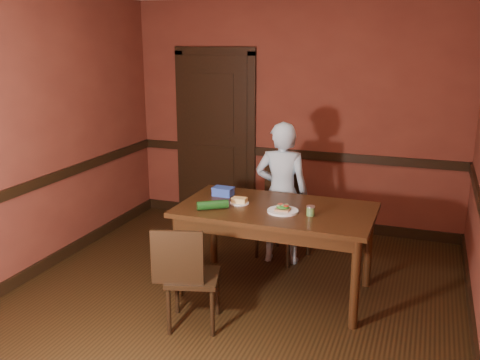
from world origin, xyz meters
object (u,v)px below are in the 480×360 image
Objects in this scene: dining_table at (275,250)px; sauce_jar at (311,211)px; cheese_saucer at (239,201)px; chair_far at (283,213)px; food_tub at (223,191)px; chair_near at (193,275)px; person at (282,193)px; sandwich_plate at (283,210)px.

dining_table is 20.29× the size of sauce_jar.
sauce_jar reaches higher than cheese_saucer.
sauce_jar is (0.48, -0.90, 0.36)m from chair_far.
dining_table is at bearing -15.13° from food_tub.
dining_table is 0.55m from cheese_saucer.
chair_far is (-0.14, 0.79, 0.08)m from dining_table.
chair_far is 1.13× the size of chair_near.
chair_far is at bearing -94.06° from person.
chair_far is 0.98m from sandwich_plate.
food_tub is at bearing -98.33° from chair_near.
chair_near is (-0.45, -0.79, 0.03)m from dining_table.
food_tub is (-0.13, 0.97, 0.42)m from chair_near.
chair_far reaches higher than food_tub.
person is 0.93m from sauce_jar.
cheese_saucer reaches higher than dining_table.
cheese_saucer is (-0.68, 0.11, -0.02)m from sauce_jar.
food_tub is (-0.44, -0.50, 0.11)m from person.
sandwich_plate is (0.09, -0.10, 0.42)m from dining_table.
dining_table is 1.99× the size of chair_near.
dining_table is 8.59× the size of food_tub.
dining_table is 0.44m from sandwich_plate.
food_tub is (-0.43, -0.61, 0.36)m from chair_far.
chair_near is (-0.31, -1.58, -0.06)m from chair_far.
chair_near is 0.96m from sandwich_plate.
person reaches higher than cheese_saucer.
chair_far reaches higher than dining_table.
sandwich_plate is at bearing -20.44° from food_tub.
person reaches higher than sandwich_plate.
sauce_jar is 0.96m from food_tub.
sandwich_plate reaches higher than cheese_saucer.
chair_far is at bearing 75.70° from cheese_saucer.
chair_near is 4.95× the size of cheese_saucer.
sandwich_plate is at bearing -47.20° from dining_table.
cheese_saucer is (-0.21, -0.68, 0.09)m from person.
cheese_saucer is at bearing -85.69° from chair_far.
food_tub reaches higher than cheese_saucer.
person reaches higher than sauce_jar.
sandwich_plate is at bearing 177.71° from sauce_jar.
chair_far is 5.58× the size of cheese_saucer.
sauce_jar is at bearing -43.50° from chair_far.
chair_near is 3.20× the size of sandwich_plate.
chair_far reaches higher than chair_near.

